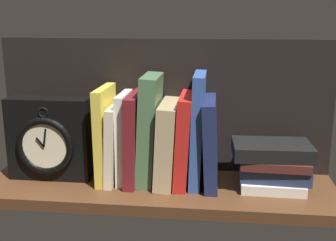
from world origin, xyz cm
name	(u,v)px	position (x,y,z in cm)	size (l,w,h in cm)	color
ground_plane	(158,189)	(0.00, 0.00, -1.25)	(81.04, 23.51, 2.50)	#4C2D19
back_panel	(164,105)	(0.00, 11.16, 16.31)	(81.04, 1.20, 32.62)	black
book_yellow_seinlanguage	(106,134)	(-12.72, 2.49, 11.01)	(2.14, 14.31, 22.03)	gold
book_cream_twain	(115,142)	(-10.41, 2.49, 9.02)	(1.86, 14.80, 18.04)	beige
book_white_catcher	(124,137)	(-8.25, 2.49, 10.37)	(1.86, 12.16, 20.74)	silver
book_maroon_dawkins	(135,138)	(-5.74, 2.49, 10.35)	(2.56, 15.63, 20.71)	maroon
book_green_romantic	(150,129)	(-2.27, 2.49, 12.49)	(3.78, 12.95, 24.97)	#476B44
book_tan_shortstories	(168,143)	(1.96, 2.49, 9.39)	(4.08, 16.03, 18.77)	tan
book_red_requiem	(184,139)	(5.77, 2.49, 10.33)	(2.95, 15.28, 20.66)	red
book_blue_modern	(198,129)	(8.80, 2.49, 12.78)	(2.51, 13.67, 25.56)	#2D4C8E
book_navy_bierce	(210,142)	(11.78, 2.49, 9.92)	(2.85, 16.14, 19.85)	#192147
framed_clock	(49,140)	(-25.99, 1.07, 9.58)	(19.42, 7.01, 19.42)	black
book_stack_side	(273,164)	(25.94, 1.89, 5.39)	(17.71, 13.56, 10.39)	beige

